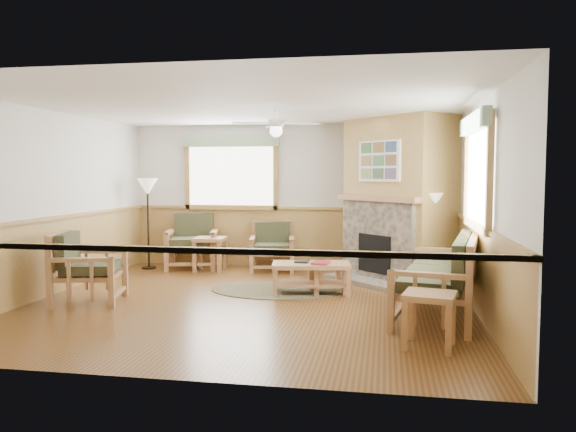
% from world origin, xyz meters
% --- Properties ---
extents(floor, '(6.00, 6.00, 0.01)m').
position_xyz_m(floor, '(0.00, 0.00, -0.01)').
color(floor, brown).
rests_on(floor, ground).
extents(ceiling, '(6.00, 6.00, 0.01)m').
position_xyz_m(ceiling, '(0.00, 0.00, 2.70)').
color(ceiling, white).
rests_on(ceiling, floor).
extents(wall_back, '(6.00, 0.02, 2.70)m').
position_xyz_m(wall_back, '(0.00, 3.00, 1.35)').
color(wall_back, silver).
rests_on(wall_back, floor).
extents(wall_front, '(6.00, 0.02, 2.70)m').
position_xyz_m(wall_front, '(0.00, -3.00, 1.35)').
color(wall_front, silver).
rests_on(wall_front, floor).
extents(wall_left, '(0.02, 6.00, 2.70)m').
position_xyz_m(wall_left, '(-3.00, 0.00, 1.35)').
color(wall_left, silver).
rests_on(wall_left, floor).
extents(wall_right, '(0.02, 6.00, 2.70)m').
position_xyz_m(wall_right, '(3.00, 0.00, 1.35)').
color(wall_right, silver).
rests_on(wall_right, floor).
extents(wainscot, '(6.00, 6.00, 1.10)m').
position_xyz_m(wainscot, '(0.00, 0.00, 0.55)').
color(wainscot, '#AA8445').
rests_on(wainscot, floor).
extents(fireplace, '(3.11, 3.11, 2.70)m').
position_xyz_m(fireplace, '(2.05, 2.05, 1.35)').
color(fireplace, '#AA8445').
rests_on(fireplace, floor).
extents(window_back, '(1.90, 0.16, 1.50)m').
position_xyz_m(window_back, '(-1.10, 2.96, 2.53)').
color(window_back, white).
rests_on(window_back, wall_back).
extents(window_right, '(0.16, 1.90, 1.50)m').
position_xyz_m(window_right, '(2.96, -0.20, 2.53)').
color(window_right, white).
rests_on(window_right, wall_right).
extents(ceiling_fan, '(1.59, 1.59, 0.36)m').
position_xyz_m(ceiling_fan, '(0.30, 0.30, 2.66)').
color(ceiling_fan, white).
rests_on(ceiling_fan, ceiling).
extents(sofa, '(2.34, 1.30, 1.01)m').
position_xyz_m(sofa, '(2.50, -0.24, 0.51)').
color(sofa, '#A5764D').
rests_on(sofa, floor).
extents(armchair_back_left, '(1.09, 1.09, 1.03)m').
position_xyz_m(armchair_back_left, '(-1.75, 2.55, 0.51)').
color(armchair_back_left, '#A5764D').
rests_on(armchair_back_left, floor).
extents(armchair_back_right, '(0.91, 0.91, 0.88)m').
position_xyz_m(armchair_back_right, '(-0.22, 2.55, 0.44)').
color(armchair_back_right, '#A5764D').
rests_on(armchair_back_right, floor).
extents(armchair_left, '(1.05, 1.05, 0.97)m').
position_xyz_m(armchair_left, '(-2.20, -0.39, 0.49)').
color(armchair_left, '#A5764D').
rests_on(armchair_left, floor).
extents(coffee_table, '(1.22, 0.74, 0.46)m').
position_xyz_m(coffee_table, '(0.75, 0.68, 0.23)').
color(coffee_table, '#A5764D').
rests_on(coffee_table, floor).
extents(end_table_chairs, '(0.58, 0.56, 0.61)m').
position_xyz_m(end_table_chairs, '(-1.34, 2.33, 0.31)').
color(end_table_chairs, '#A5764D').
rests_on(end_table_chairs, floor).
extents(end_table_sofa, '(0.60, 0.58, 0.57)m').
position_xyz_m(end_table_sofa, '(2.28, -1.69, 0.28)').
color(end_table_sofa, '#A5764D').
rests_on(end_table_sofa, floor).
extents(footstool, '(0.65, 0.65, 0.44)m').
position_xyz_m(footstool, '(0.98, 0.80, 0.22)').
color(footstool, '#A5764D').
rests_on(footstool, floor).
extents(braided_rug, '(2.47, 2.47, 0.01)m').
position_xyz_m(braided_rug, '(0.19, 0.81, 0.01)').
color(braided_rug, brown).
rests_on(braided_rug, floor).
extents(floor_lamp_left, '(0.42, 0.42, 1.70)m').
position_xyz_m(floor_lamp_left, '(-2.54, 2.34, 0.85)').
color(floor_lamp_left, black).
rests_on(floor_lamp_left, floor).
extents(floor_lamp_right, '(0.42, 0.42, 1.49)m').
position_xyz_m(floor_lamp_right, '(2.53, 1.36, 0.75)').
color(floor_lamp_right, black).
rests_on(floor_lamp_right, floor).
extents(book_red, '(0.26, 0.33, 0.03)m').
position_xyz_m(book_red, '(0.90, 0.63, 0.49)').
color(book_red, maroon).
rests_on(book_red, coffee_table).
extents(book_dark, '(0.20, 0.27, 0.03)m').
position_xyz_m(book_dark, '(0.60, 0.75, 0.48)').
color(book_dark, black).
rests_on(book_dark, coffee_table).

